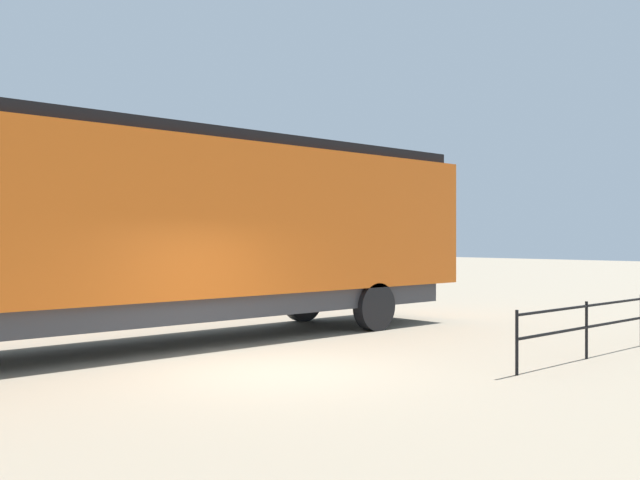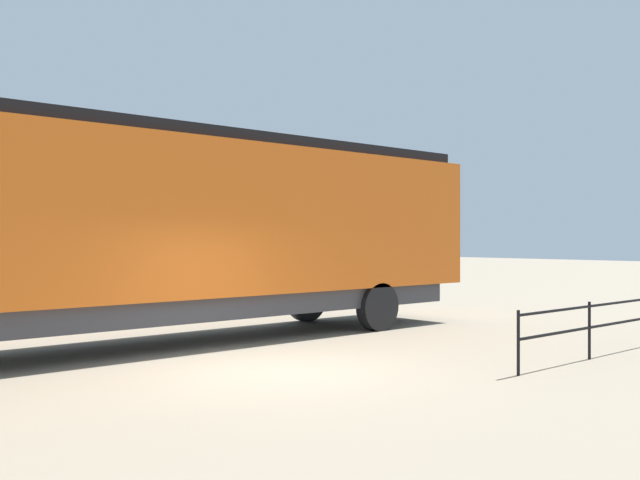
{
  "view_description": "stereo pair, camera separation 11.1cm",
  "coord_description": "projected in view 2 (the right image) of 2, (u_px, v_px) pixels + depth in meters",
  "views": [
    {
      "loc": [
        8.79,
        -6.93,
        2.1
      ],
      "look_at": [
        1.59,
        -0.41,
        2.09
      ],
      "focal_mm": 39.53,
      "sensor_mm": 36.0,
      "label": 1
    },
    {
      "loc": [
        8.86,
        -6.85,
        2.1
      ],
      "look_at": [
        1.59,
        -0.41,
        2.09
      ],
      "focal_mm": 39.53,
      "sensor_mm": 36.0,
      "label": 2
    }
  ],
  "objects": [
    {
      "name": "locomotive",
      "position": [
        170.0,
        225.0,
        14.0
      ],
      "size": [
        2.82,
        15.99,
        4.25
      ],
      "color": "orange",
      "rests_on": "ground_plane"
    },
    {
      "name": "ground_plane",
      "position": [
        273.0,
        371.0,
        11.18
      ],
      "size": [
        120.0,
        120.0,
        0.0
      ],
      "primitive_type": "plane",
      "color": "gray"
    }
  ]
}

